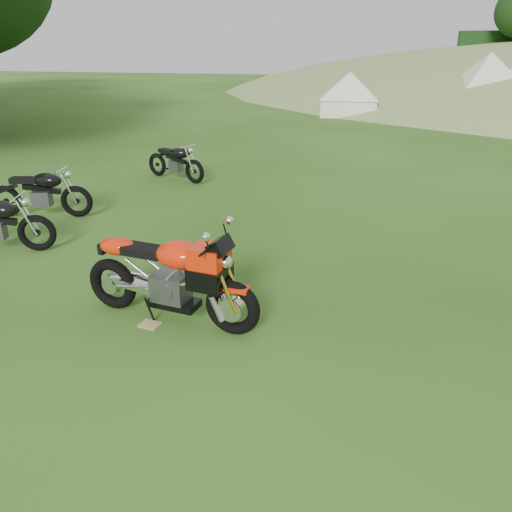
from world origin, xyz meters
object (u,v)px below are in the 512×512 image
(tent_mid, at_px, (486,85))
(plywood_board, at_px, (150,325))
(sport_motorcycle, at_px, (168,270))
(vintage_moto_b, at_px, (40,191))
(vintage_moto_d, at_px, (175,161))
(tent_left, at_px, (349,91))

(tent_mid, bearing_deg, plywood_board, -117.89)
(sport_motorcycle, height_order, tent_mid, tent_mid)
(vintage_moto_b, bearing_deg, tent_mid, 47.14)
(vintage_moto_b, bearing_deg, vintage_moto_d, 55.09)
(sport_motorcycle, distance_m, tent_mid, 23.38)
(sport_motorcycle, distance_m, tent_left, 20.78)
(plywood_board, relative_size, vintage_moto_b, 0.12)
(plywood_board, height_order, tent_left, tent_left)
(vintage_moto_b, xyz_separation_m, tent_left, (4.24, 17.71, 0.61))
(sport_motorcycle, relative_size, plywood_board, 9.43)
(vintage_moto_d, bearing_deg, sport_motorcycle, -45.14)
(sport_motorcycle, height_order, plywood_board, sport_motorcycle)
(tent_left, xyz_separation_m, tent_mid, (6.37, 1.66, 0.28))
(vintage_moto_b, height_order, tent_mid, tent_mid)
(plywood_board, xyz_separation_m, vintage_moto_d, (-2.57, 6.71, 0.47))
(vintage_moto_b, bearing_deg, sport_motorcycle, -51.12)
(vintage_moto_b, relative_size, tent_left, 0.75)
(sport_motorcycle, height_order, vintage_moto_b, sport_motorcycle)
(sport_motorcycle, relative_size, vintage_moto_d, 1.21)
(sport_motorcycle, bearing_deg, vintage_moto_b, 150.11)
(plywood_board, bearing_deg, tent_mid, 73.45)
(sport_motorcycle, bearing_deg, plywood_board, -126.87)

